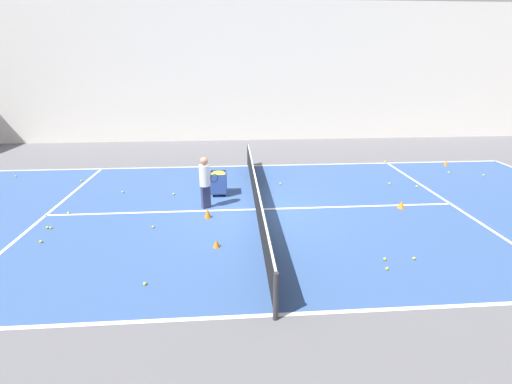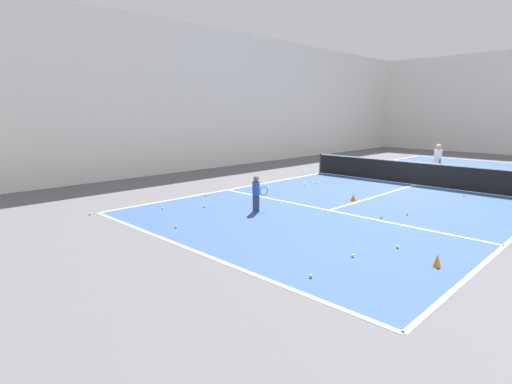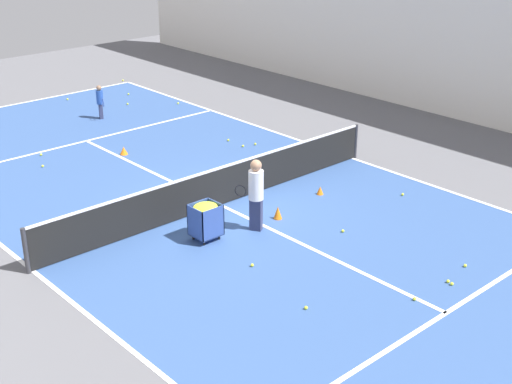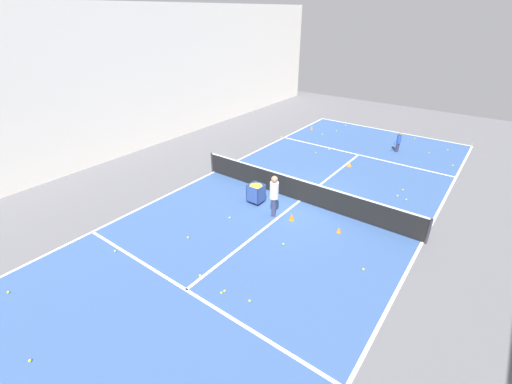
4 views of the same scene
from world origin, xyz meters
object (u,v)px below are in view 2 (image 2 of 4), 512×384
object	(u,v)px
player_near_baseline	(256,191)
training_cone_1	(353,198)
training_cone_0	(437,260)
tennis_net	(416,173)
coach_at_net	(438,160)
ball_cart	(461,171)

from	to	relation	value
player_near_baseline	training_cone_1	distance (m)	3.84
training_cone_1	training_cone_0	bearing A→B (deg)	-43.45
tennis_net	coach_at_net	distance (m)	1.69
player_near_baseline	coach_at_net	world-z (taller)	coach_at_net
coach_at_net	ball_cart	xyz separation A→B (m)	(1.15, -0.38, -0.37)
ball_cart	tennis_net	bearing A→B (deg)	-139.12
training_cone_0	ball_cart	bearing A→B (deg)	105.80
tennis_net	player_near_baseline	distance (m)	8.44
player_near_baseline	ball_cart	xyz separation A→B (m)	(2.99, 9.51, -0.05)
coach_at_net	ball_cart	distance (m)	1.26
coach_at_net	ball_cart	bearing A→B (deg)	43.08
player_near_baseline	training_cone_0	bearing A→B (deg)	-76.73
tennis_net	player_near_baseline	xyz separation A→B (m)	(-1.57, -8.29, 0.14)
coach_at_net	training_cone_1	distance (m)	6.41
player_near_baseline	training_cone_0	world-z (taller)	player_near_baseline
tennis_net	training_cone_0	bearing A→B (deg)	-64.44
player_near_baseline	training_cone_0	size ratio (longest dim) A/B	4.22
player_near_baseline	training_cone_1	xyz separation A→B (m)	(1.36, 3.55, -0.54)
training_cone_0	training_cone_1	distance (m)	6.24
coach_at_net	ball_cart	size ratio (longest dim) A/B	1.99
player_near_baseline	coach_at_net	distance (m)	10.07
ball_cart	training_cone_1	xyz separation A→B (m)	(-1.63, -5.96, -0.49)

